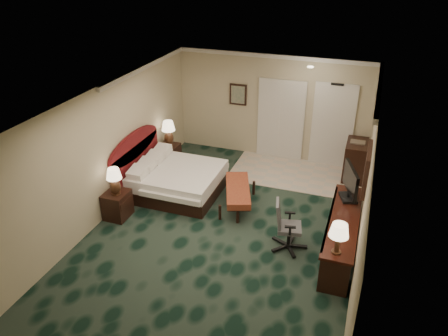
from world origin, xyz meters
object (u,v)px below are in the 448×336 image
(lamp_far, at_px, (169,133))
(desk, at_px, (341,235))
(tv, at_px, (350,184))
(minibar, at_px, (355,160))
(bed_bench, at_px, (238,197))
(desk_chair, at_px, (290,226))
(nightstand_far, at_px, (169,156))
(bed, at_px, (178,181))
(nightstand_near, at_px, (117,205))
(lamp_near, at_px, (115,182))

(lamp_far, distance_m, desk, 4.96)
(desk, height_order, tv, tv)
(lamp_far, bearing_deg, tv, -17.33)
(lamp_far, xyz_separation_m, minibar, (4.45, 0.90, -0.44))
(bed_bench, bearing_deg, desk_chair, -58.19)
(lamp_far, bearing_deg, nightstand_far, -97.68)
(bed, distance_m, desk_chair, 3.02)
(nightstand_far, bearing_deg, lamp_far, 82.32)
(nightstand_near, distance_m, lamp_near, 0.58)
(lamp_far, distance_m, minibar, 4.56)
(desk, height_order, minibar, minibar)
(lamp_near, distance_m, lamp_far, 2.51)
(bed, relative_size, bed_bench, 1.32)
(nightstand_near, height_order, lamp_far, lamp_far)
(lamp_near, distance_m, minibar, 5.60)
(tv, distance_m, minibar, 2.36)
(nightstand_near, xyz_separation_m, desk_chair, (3.55, 0.14, 0.20))
(bed_bench, xyz_separation_m, desk_chair, (1.33, -1.06, 0.25))
(desk, bearing_deg, bed_bench, 159.53)
(bed, relative_size, nightstand_far, 3.14)
(bed, xyz_separation_m, nightstand_near, (-0.77, -1.32, -0.01))
(bed_bench, bearing_deg, bed, 155.52)
(nightstand_far, bearing_deg, desk, -24.76)
(desk, distance_m, desk_chair, 0.95)
(lamp_near, height_order, bed_bench, lamp_near)
(desk, bearing_deg, nightstand_far, 155.24)
(nightstand_near, distance_m, tv, 4.66)
(nightstand_far, xyz_separation_m, bed_bench, (2.21, -1.22, -0.06))
(bed_bench, xyz_separation_m, desk, (2.25, -0.84, 0.12))
(bed, bearing_deg, nightstand_far, 124.87)
(bed, height_order, bed_bench, bed)
(bed_bench, distance_m, desk_chair, 1.72)
(tv, height_order, desk_chair, tv)
(bed, height_order, lamp_near, lamp_near)
(bed_bench, relative_size, tv, 1.63)
(lamp_far, bearing_deg, lamp_near, -89.49)
(lamp_near, xyz_separation_m, desk, (4.43, 0.40, -0.50))
(lamp_near, height_order, tv, tv)
(desk, distance_m, tv, 1.00)
(nightstand_far, bearing_deg, nightstand_near, -90.15)
(bed, bearing_deg, desk_chair, -22.95)
(nightstand_far, xyz_separation_m, desk_chair, (3.54, -2.27, 0.20))
(nightstand_near, bearing_deg, nightstand_far, 89.85)
(desk_chair, height_order, minibar, desk_chair)
(bed, height_order, nightstand_far, nightstand_far)
(nightstand_far, distance_m, lamp_far, 0.61)
(lamp_far, height_order, desk, lamp_far)
(nightstand_near, bearing_deg, lamp_far, 89.69)
(lamp_far, bearing_deg, nightstand_near, -90.31)
(desk, xyz_separation_m, minibar, (-0.01, 3.01, 0.10))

